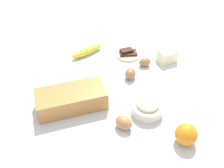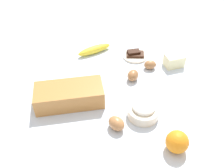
% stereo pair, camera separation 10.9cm
% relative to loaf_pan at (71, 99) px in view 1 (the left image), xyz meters
% --- Properties ---
extents(ground_plane, '(2.40, 2.40, 0.02)m').
position_rel_loaf_pan_xyz_m(ground_plane, '(-0.17, -0.08, -0.05)').
color(ground_plane, silver).
extents(loaf_pan, '(0.30, 0.19, 0.08)m').
position_rel_loaf_pan_xyz_m(loaf_pan, '(0.00, 0.00, 0.00)').
color(loaf_pan, '#B77A3D').
rests_on(loaf_pan, ground_plane).
extents(flour_bowl, '(0.13, 0.13, 0.07)m').
position_rel_loaf_pan_xyz_m(flour_bowl, '(-0.31, 0.05, -0.01)').
color(flour_bowl, silver).
rests_on(flour_bowl, ground_plane).
extents(banana, '(0.18, 0.15, 0.04)m').
position_rel_loaf_pan_xyz_m(banana, '(-0.05, -0.38, -0.02)').
color(banana, yellow).
rests_on(banana, ground_plane).
extents(orange_fruit, '(0.08, 0.08, 0.08)m').
position_rel_loaf_pan_xyz_m(orange_fruit, '(-0.42, 0.20, -0.00)').
color(orange_fruit, orange).
rests_on(orange_fruit, ground_plane).
extents(butter_block, '(0.11, 0.09, 0.06)m').
position_rel_loaf_pan_xyz_m(butter_block, '(-0.47, -0.29, -0.01)').
color(butter_block, '#F4EDB2').
rests_on(butter_block, ground_plane).
extents(egg_near_butter, '(0.09, 0.08, 0.05)m').
position_rel_loaf_pan_xyz_m(egg_near_butter, '(-0.20, 0.13, -0.02)').
color(egg_near_butter, '#B37949').
rests_on(egg_near_butter, ground_plane).
extents(egg_beside_bowl, '(0.07, 0.05, 0.04)m').
position_rel_loaf_pan_xyz_m(egg_beside_bowl, '(-0.35, -0.26, -0.02)').
color(egg_beside_bowl, '#A46E42').
rests_on(egg_beside_bowl, ground_plane).
extents(egg_loose, '(0.07, 0.08, 0.05)m').
position_rel_loaf_pan_xyz_m(egg_loose, '(-0.26, -0.17, -0.02)').
color(egg_loose, '#9F6A40').
rests_on(egg_loose, ground_plane).
extents(chocolate_plate, '(0.13, 0.13, 0.03)m').
position_rel_loaf_pan_xyz_m(chocolate_plate, '(-0.27, -0.36, -0.03)').
color(chocolate_plate, silver).
rests_on(chocolate_plate, ground_plane).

